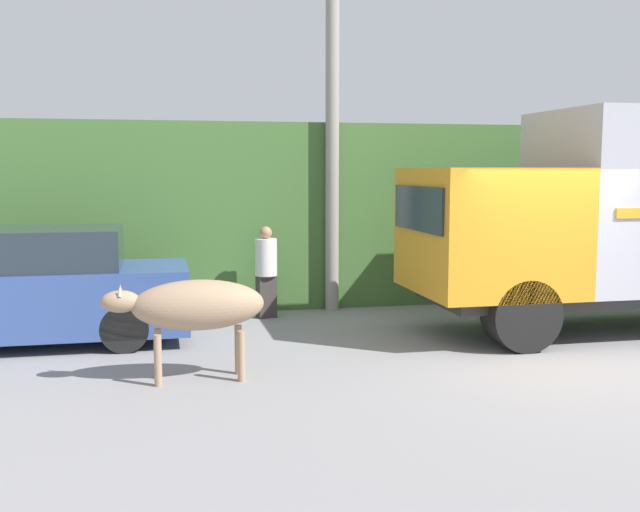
% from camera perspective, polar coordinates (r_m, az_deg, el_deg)
% --- Properties ---
extents(ground_plane, '(60.00, 60.00, 0.00)m').
position_cam_1_polar(ground_plane, '(10.75, 17.16, -7.13)').
color(ground_plane, gray).
extents(hillside_embankment, '(32.00, 6.65, 3.32)m').
position_cam_1_polar(hillside_embankment, '(17.11, 5.46, 3.78)').
color(hillside_embankment, '#426B33').
rests_on(hillside_embankment, ground_plane).
extents(building_backdrop, '(5.27, 2.70, 2.87)m').
position_cam_1_polar(building_backdrop, '(14.53, -6.23, 2.44)').
color(building_backdrop, '#99ADB7').
rests_on(building_backdrop, ground_plane).
extents(brown_cow, '(1.89, 0.60, 1.21)m').
position_cam_1_polar(brown_cow, '(8.96, -9.54, -3.81)').
color(brown_cow, '#9E7F60').
rests_on(brown_cow, ground_plane).
extents(parked_suv, '(4.70, 1.71, 1.67)m').
position_cam_1_polar(parked_suv, '(11.42, -21.78, -2.38)').
color(parked_suv, '#334C8C').
rests_on(parked_suv, ground_plane).
extents(pedestrian_on_hill, '(0.44, 0.44, 1.55)m').
position_cam_1_polar(pedestrian_on_hill, '(12.63, -4.13, -0.96)').
color(pedestrian_on_hill, '#38332D').
rests_on(pedestrian_on_hill, ground_plane).
extents(utility_pole, '(0.90, 0.24, 6.49)m').
position_cam_1_polar(utility_pole, '(13.18, 0.94, 10.34)').
color(utility_pole, gray).
rests_on(utility_pole, ground_plane).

